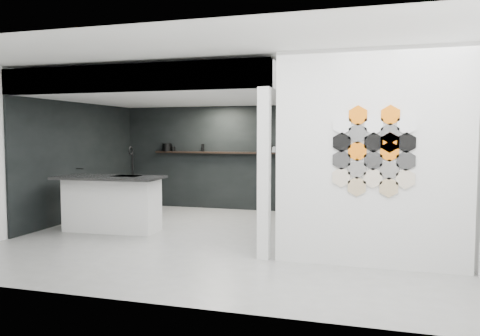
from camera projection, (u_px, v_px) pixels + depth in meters
name	position (u px, v px, depth m)	size (l,w,h in m)	color
floor	(229.00, 239.00, 7.65)	(7.00, 6.00, 0.01)	gray
partition_panel	(371.00, 159.00, 5.97)	(2.45, 0.15, 2.80)	silver
bay_clad_back	(214.00, 158.00, 10.77)	(4.40, 0.04, 2.35)	black
bay_clad_left	(81.00, 161.00, 9.49)	(0.04, 4.00, 2.35)	black
bulkhead	(179.00, 90.00, 8.78)	(4.40, 4.00, 0.40)	silver
corner_column	(264.00, 174.00, 6.38)	(0.16, 0.16, 2.35)	silver
fascia_beam	(127.00, 78.00, 6.94)	(4.40, 0.16, 0.40)	silver
wall_basin	(85.00, 178.00, 9.25)	(0.40, 0.60, 0.12)	silver
display_shelf	(217.00, 152.00, 10.63)	(3.00, 0.15, 0.04)	black
kitchen_island	(112.00, 203.00, 8.26)	(1.90, 0.91, 1.50)	silver
stockpot	(167.00, 147.00, 10.97)	(0.22, 0.22, 0.18)	black
kettle	(270.00, 149.00, 10.28)	(0.18, 0.18, 0.16)	black
glass_bowl	(275.00, 150.00, 10.25)	(0.15, 0.15, 0.11)	gray
glass_vase	(275.00, 149.00, 10.25)	(0.09, 0.09, 0.13)	gray
bottle_dark	(203.00, 148.00, 10.72)	(0.06, 0.06, 0.17)	black
utensil_cup	(173.00, 149.00, 10.92)	(0.09, 0.09, 0.11)	black
hex_tile_cluster	(374.00, 151.00, 5.87)	(1.04, 0.02, 1.16)	beige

